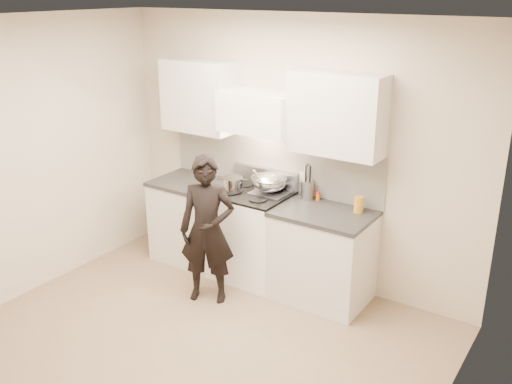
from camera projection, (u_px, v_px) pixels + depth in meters
ground_plane at (188, 351)px, 4.85m from camera, size 4.00×4.00×0.00m
room_shell at (204, 160)px, 4.63m from camera, size 4.04×3.54×2.70m
stove at (252, 235)px, 5.96m from camera, size 0.76×0.65×0.96m
counter_right at (322, 255)px, 5.54m from camera, size 0.92×0.67×0.92m
counter_left at (194, 220)px, 6.37m from camera, size 0.82×0.67×0.92m
wok at (269, 182)px, 5.76m from camera, size 0.37×0.45×0.30m
stock_pot at (233, 184)px, 5.78m from camera, size 0.28×0.28×0.14m
utensil_crock at (307, 188)px, 5.67m from camera, size 0.13×0.13×0.35m
spice_jar at (318, 196)px, 5.64m from camera, size 0.04×0.04×0.09m
oil_glass at (359, 204)px, 5.33m from camera, size 0.09×0.09×0.16m
person at (207, 230)px, 5.43m from camera, size 0.63×0.54×1.47m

